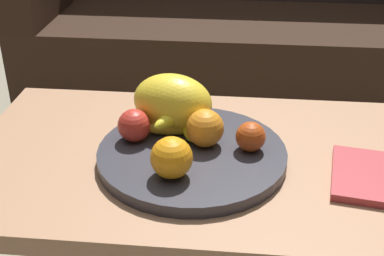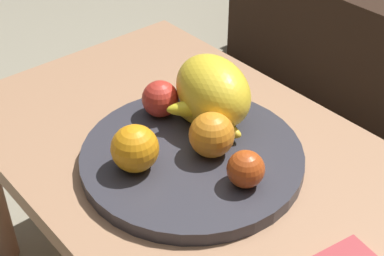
{
  "view_description": "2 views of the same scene",
  "coord_description": "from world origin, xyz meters",
  "px_view_note": "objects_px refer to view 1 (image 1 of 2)",
  "views": [
    {
      "loc": [
        0.06,
        -0.92,
        1.02
      ],
      "look_at": [
        -0.03,
        -0.02,
        0.52
      ],
      "focal_mm": 48.8,
      "sensor_mm": 36.0,
      "label": 1
    },
    {
      "loc": [
        0.55,
        -0.51,
        1.08
      ],
      "look_at": [
        -0.03,
        -0.02,
        0.52
      ],
      "focal_mm": 52.99,
      "sensor_mm": 36.0,
      "label": 2
    }
  ],
  "objects_px": {
    "coffee_table": "(207,176)",
    "apple_left": "(134,125)",
    "orange_left": "(172,158)",
    "couch": "(233,32)",
    "orange_front": "(205,128)",
    "apple_front": "(251,137)",
    "banana_bunch": "(182,121)",
    "melon_large_front": "(173,102)",
    "fruit_bowl": "(192,155)"
  },
  "relations": [
    {
      "from": "coffee_table",
      "to": "apple_left",
      "type": "xyz_separation_m",
      "value": [
        -0.15,
        0.01,
        0.11
      ]
    },
    {
      "from": "orange_left",
      "to": "apple_left",
      "type": "height_order",
      "value": "orange_left"
    },
    {
      "from": "coffee_table",
      "to": "couch",
      "type": "bearing_deg",
      "value": 88.98
    },
    {
      "from": "couch",
      "to": "orange_front",
      "type": "xyz_separation_m",
      "value": [
        -0.03,
        -1.23,
        0.21
      ]
    },
    {
      "from": "couch",
      "to": "orange_front",
      "type": "bearing_deg",
      "value": -91.28
    },
    {
      "from": "apple_front",
      "to": "banana_bunch",
      "type": "bearing_deg",
      "value": 157.79
    },
    {
      "from": "coffee_table",
      "to": "couch",
      "type": "relative_size",
      "value": 0.59
    },
    {
      "from": "melon_large_front",
      "to": "apple_left",
      "type": "height_order",
      "value": "melon_large_front"
    },
    {
      "from": "fruit_bowl",
      "to": "couch",
      "type": "bearing_deg",
      "value": 87.63
    },
    {
      "from": "melon_large_front",
      "to": "orange_left",
      "type": "bearing_deg",
      "value": -83.13
    },
    {
      "from": "couch",
      "to": "orange_front",
      "type": "distance_m",
      "value": 1.25
    },
    {
      "from": "apple_front",
      "to": "banana_bunch",
      "type": "xyz_separation_m",
      "value": [
        -0.15,
        0.06,
        -0.0
      ]
    },
    {
      "from": "orange_front",
      "to": "couch",
      "type": "bearing_deg",
      "value": 88.72
    },
    {
      "from": "apple_left",
      "to": "banana_bunch",
      "type": "relative_size",
      "value": 0.42
    },
    {
      "from": "couch",
      "to": "orange_left",
      "type": "bearing_deg",
      "value": -93.38
    },
    {
      "from": "orange_front",
      "to": "apple_left",
      "type": "bearing_deg",
      "value": 178.46
    },
    {
      "from": "coffee_table",
      "to": "banana_bunch",
      "type": "xyz_separation_m",
      "value": [
        -0.06,
        0.05,
        0.1
      ]
    },
    {
      "from": "coffee_table",
      "to": "apple_front",
      "type": "relative_size",
      "value": 16.56
    },
    {
      "from": "fruit_bowl",
      "to": "orange_front",
      "type": "distance_m",
      "value": 0.06
    },
    {
      "from": "banana_bunch",
      "to": "coffee_table",
      "type": "bearing_deg",
      "value": -39.37
    },
    {
      "from": "coffee_table",
      "to": "melon_large_front",
      "type": "bearing_deg",
      "value": 139.27
    },
    {
      "from": "melon_large_front",
      "to": "apple_front",
      "type": "xyz_separation_m",
      "value": [
        0.17,
        -0.08,
        -0.03
      ]
    },
    {
      "from": "couch",
      "to": "fruit_bowl",
      "type": "relative_size",
      "value": 4.42
    },
    {
      "from": "melon_large_front",
      "to": "apple_left",
      "type": "distance_m",
      "value": 0.1
    },
    {
      "from": "fruit_bowl",
      "to": "apple_left",
      "type": "xyz_separation_m",
      "value": [
        -0.12,
        0.03,
        0.05
      ]
    },
    {
      "from": "melon_large_front",
      "to": "coffee_table",
      "type": "bearing_deg",
      "value": -40.73
    },
    {
      "from": "couch",
      "to": "apple_front",
      "type": "bearing_deg",
      "value": -87.01
    },
    {
      "from": "couch",
      "to": "banana_bunch",
      "type": "relative_size",
      "value": 10.5
    },
    {
      "from": "coffee_table",
      "to": "orange_left",
      "type": "height_order",
      "value": "orange_left"
    },
    {
      "from": "orange_left",
      "to": "apple_front",
      "type": "relative_size",
      "value": 1.3
    },
    {
      "from": "melon_large_front",
      "to": "orange_left",
      "type": "distance_m",
      "value": 0.19
    },
    {
      "from": "melon_large_front",
      "to": "apple_front",
      "type": "distance_m",
      "value": 0.19
    },
    {
      "from": "melon_large_front",
      "to": "orange_front",
      "type": "xyz_separation_m",
      "value": [
        0.08,
        -0.07,
        -0.02
      ]
    },
    {
      "from": "coffee_table",
      "to": "banana_bunch",
      "type": "relative_size",
      "value": 6.23
    },
    {
      "from": "coffee_table",
      "to": "apple_front",
      "type": "bearing_deg",
      "value": -7.34
    },
    {
      "from": "melon_large_front",
      "to": "couch",
      "type": "bearing_deg",
      "value": 84.95
    },
    {
      "from": "banana_bunch",
      "to": "melon_large_front",
      "type": "bearing_deg",
      "value": 135.9
    },
    {
      "from": "fruit_bowl",
      "to": "apple_left",
      "type": "bearing_deg",
      "value": 167.36
    },
    {
      "from": "coffee_table",
      "to": "orange_left",
      "type": "bearing_deg",
      "value": -115.84
    },
    {
      "from": "melon_large_front",
      "to": "banana_bunch",
      "type": "xyz_separation_m",
      "value": [
        0.02,
        -0.02,
        -0.03
      ]
    },
    {
      "from": "melon_large_front",
      "to": "apple_front",
      "type": "bearing_deg",
      "value": -25.72
    },
    {
      "from": "coffee_table",
      "to": "fruit_bowl",
      "type": "distance_m",
      "value": 0.08
    },
    {
      "from": "orange_front",
      "to": "apple_front",
      "type": "bearing_deg",
      "value": -7.55
    },
    {
      "from": "apple_front",
      "to": "apple_left",
      "type": "bearing_deg",
      "value": 176.13
    },
    {
      "from": "apple_left",
      "to": "couch",
      "type": "bearing_deg",
      "value": 81.89
    },
    {
      "from": "melon_large_front",
      "to": "orange_front",
      "type": "bearing_deg",
      "value": -42.35
    },
    {
      "from": "fruit_bowl",
      "to": "orange_front",
      "type": "xyz_separation_m",
      "value": [
        0.02,
        0.02,
        0.05
      ]
    },
    {
      "from": "orange_front",
      "to": "apple_left",
      "type": "distance_m",
      "value": 0.15
    },
    {
      "from": "apple_left",
      "to": "melon_large_front",
      "type": "bearing_deg",
      "value": 41.83
    },
    {
      "from": "couch",
      "to": "apple_left",
      "type": "xyz_separation_m",
      "value": [
        -0.17,
        -1.23,
        0.2
      ]
    }
  ]
}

